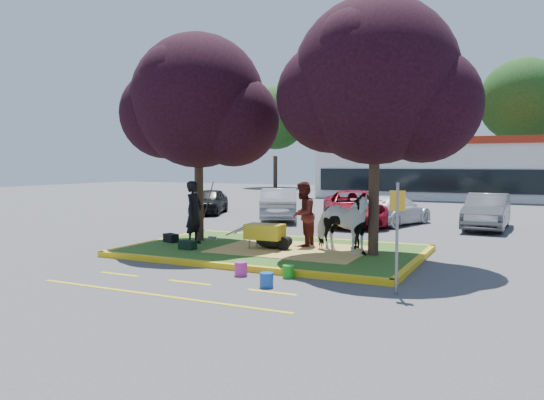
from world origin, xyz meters
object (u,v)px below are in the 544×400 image
at_px(cow, 341,223).
at_px(bucket_green, 288,272).
at_px(car_silver, 280,204).
at_px(calf, 272,241).
at_px(handler, 194,213).
at_px(wheelbarrow, 265,232).
at_px(bucket_pink, 241,269).
at_px(sign_post, 397,227).
at_px(car_black, 209,201).
at_px(bucket_blue, 266,280).

distance_m(cow, bucket_green, 2.95).
bearing_deg(car_silver, cow, 101.44).
bearing_deg(calf, cow, 0.88).
bearing_deg(bucket_green, car_silver, 115.94).
relative_size(calf, handler, 0.53).
distance_m(wheelbarrow, bucket_pink, 2.93).
relative_size(wheelbarrow, sign_post, 0.86).
bearing_deg(car_silver, bucket_pink, 87.46).
relative_size(bucket_pink, car_silver, 0.07).
xyz_separation_m(sign_post, bucket_green, (-2.56, 0.48, -1.21)).
bearing_deg(handler, calf, -89.64).
bearing_deg(bucket_green, car_black, 129.11).
distance_m(bucket_blue, car_black, 16.50).
relative_size(bucket_green, car_silver, 0.06).
bearing_deg(handler, bucket_blue, -134.82).
xyz_separation_m(wheelbarrow, sign_post, (4.41, -3.00, 0.71)).
bearing_deg(car_black, cow, -63.32).
relative_size(handler, wheelbarrow, 1.00).
bearing_deg(bucket_blue, car_silver, 113.79).
bearing_deg(calf, sign_post, -38.20).
relative_size(calf, sign_post, 0.46).
relative_size(sign_post, car_silver, 0.50).
height_order(cow, car_silver, cow).
bearing_deg(cow, bucket_green, -167.69).
height_order(cow, bucket_green, cow).
height_order(calf, car_black, car_black).
bearing_deg(sign_post, car_black, 137.29).
distance_m(handler, bucket_pink, 4.32).
bearing_deg(car_black, car_silver, -35.61).
xyz_separation_m(calf, handler, (-2.53, -0.23, 0.74)).
height_order(bucket_pink, car_black, car_black).
height_order(handler, bucket_pink, handler).
bearing_deg(wheelbarrow, sign_post, -36.34).
xyz_separation_m(wheelbarrow, car_black, (-8.05, 9.66, 0.00)).
bearing_deg(bucket_green, bucket_blue, -92.11).
height_order(bucket_green, bucket_blue, bucket_blue).
distance_m(sign_post, bucket_green, 2.87).
height_order(car_black, car_silver, car_silver).
height_order(bucket_green, car_silver, car_silver).
xyz_separation_m(calf, car_black, (-8.17, 9.45, 0.28)).
distance_m(cow, sign_post, 4.00).
height_order(sign_post, car_black, sign_post).
distance_m(handler, bucket_blue, 5.60).
bearing_deg(calf, bucket_pink, -79.33).
bearing_deg(wheelbarrow, bucket_blue, -65.21).
distance_m(cow, bucket_pink, 3.48).
bearing_deg(car_silver, wheelbarrow, 89.16).
relative_size(bucket_pink, bucket_blue, 1.03).
distance_m(handler, sign_post, 7.45).
bearing_deg(car_black, wheelbarrow, -70.99).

